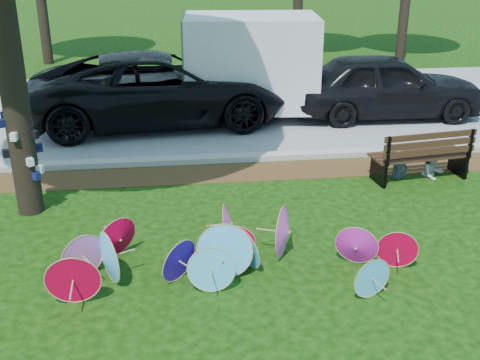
{
  "coord_description": "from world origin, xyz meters",
  "views": [
    {
      "loc": [
        -0.54,
        -6.71,
        4.6
      ],
      "look_at": [
        0.5,
        2.0,
        0.9
      ],
      "focal_mm": 45.0,
      "sensor_mm": 36.0,
      "label": 1
    }
  ],
  "objects_px": {
    "park_bench": "(419,153)",
    "dark_pickup": "(385,85)",
    "parasol_pile": "(213,251)",
    "black_van": "(161,89)",
    "person_right": "(435,151)",
    "cargo_trailer": "(251,62)",
    "person_left": "(401,152)"
  },
  "relations": [
    {
      "from": "black_van",
      "to": "person_right",
      "type": "xyz_separation_m",
      "value": [
        5.36,
        -4.19,
        -0.35
      ]
    },
    {
      "from": "dark_pickup",
      "to": "cargo_trailer",
      "type": "xyz_separation_m",
      "value": [
        -3.45,
        0.36,
        0.62
      ]
    },
    {
      "from": "park_bench",
      "to": "black_van",
      "type": "bearing_deg",
      "value": 131.91
    },
    {
      "from": "person_left",
      "to": "park_bench",
      "type": "bearing_deg",
      "value": -25.14
    },
    {
      "from": "parasol_pile",
      "to": "cargo_trailer",
      "type": "distance_m",
      "value": 7.79
    },
    {
      "from": "black_van",
      "to": "cargo_trailer",
      "type": "height_order",
      "value": "cargo_trailer"
    },
    {
      "from": "cargo_trailer",
      "to": "black_van",
      "type": "bearing_deg",
      "value": -169.0
    },
    {
      "from": "parasol_pile",
      "to": "person_left",
      "type": "height_order",
      "value": "person_left"
    },
    {
      "from": "black_van",
      "to": "dark_pickup",
      "type": "distance_m",
      "value": 5.75
    },
    {
      "from": "parasol_pile",
      "to": "park_bench",
      "type": "height_order",
      "value": "park_bench"
    },
    {
      "from": "person_right",
      "to": "black_van",
      "type": "bearing_deg",
      "value": 123.48
    },
    {
      "from": "park_bench",
      "to": "cargo_trailer",
      "type": "bearing_deg",
      "value": 113.36
    },
    {
      "from": "black_van",
      "to": "parasol_pile",
      "type": "bearing_deg",
      "value": -179.82
    },
    {
      "from": "cargo_trailer",
      "to": "person_left",
      "type": "height_order",
      "value": "cargo_trailer"
    },
    {
      "from": "dark_pickup",
      "to": "person_left",
      "type": "xyz_separation_m",
      "value": [
        -1.08,
        -4.06,
        -0.29
      ]
    },
    {
      "from": "black_van",
      "to": "cargo_trailer",
      "type": "xyz_separation_m",
      "value": [
        2.3,
        0.24,
        0.56
      ]
    },
    {
      "from": "parasol_pile",
      "to": "black_van",
      "type": "xyz_separation_m",
      "value": [
        -0.73,
        7.31,
        0.53
      ]
    },
    {
      "from": "park_bench",
      "to": "dark_pickup",
      "type": "bearing_deg",
      "value": 71.99
    },
    {
      "from": "black_van",
      "to": "park_bench",
      "type": "relative_size",
      "value": 3.24
    },
    {
      "from": "person_left",
      "to": "person_right",
      "type": "distance_m",
      "value": 0.7
    },
    {
      "from": "cargo_trailer",
      "to": "person_right",
      "type": "relative_size",
      "value": 3.05
    },
    {
      "from": "parasol_pile",
      "to": "black_van",
      "type": "distance_m",
      "value": 7.36
    },
    {
      "from": "parasol_pile",
      "to": "person_left",
      "type": "xyz_separation_m",
      "value": [
        3.94,
        3.12,
        0.19
      ]
    },
    {
      "from": "person_left",
      "to": "person_right",
      "type": "xyz_separation_m",
      "value": [
        0.7,
        0.0,
        -0.0
      ]
    },
    {
      "from": "cargo_trailer",
      "to": "person_left",
      "type": "bearing_deg",
      "value": -56.88
    },
    {
      "from": "parasol_pile",
      "to": "person_left",
      "type": "bearing_deg",
      "value": 38.4
    },
    {
      "from": "cargo_trailer",
      "to": "park_bench",
      "type": "bearing_deg",
      "value": -53.76
    },
    {
      "from": "dark_pickup",
      "to": "cargo_trailer",
      "type": "bearing_deg",
      "value": 85.25
    },
    {
      "from": "person_right",
      "to": "dark_pickup",
      "type": "bearing_deg",
      "value": 66.06
    },
    {
      "from": "cargo_trailer",
      "to": "person_right",
      "type": "bearing_deg",
      "value": -50.3
    },
    {
      "from": "parasol_pile",
      "to": "park_bench",
      "type": "relative_size",
      "value": 2.66
    },
    {
      "from": "dark_pickup",
      "to": "park_bench",
      "type": "relative_size",
      "value": 2.49
    }
  ]
}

